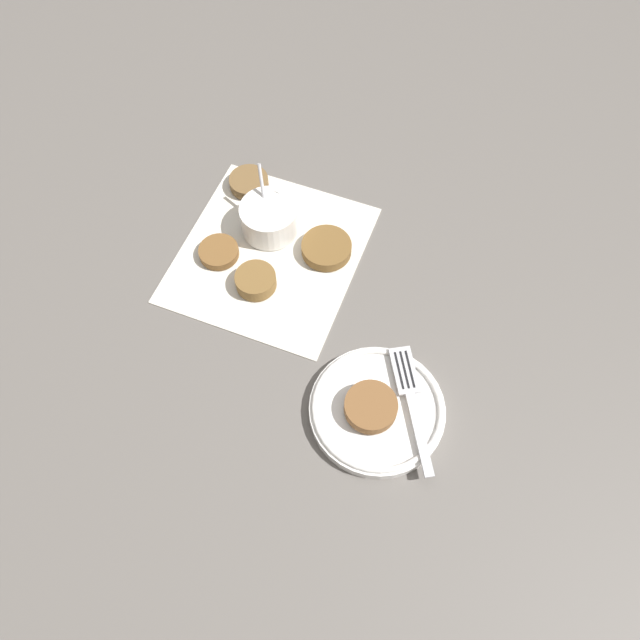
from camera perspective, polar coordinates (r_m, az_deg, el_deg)
The scene contains 10 objects.
ground_plane at distance 0.94m, azimuth -5.62°, elevation 6.34°, with size 4.00×4.00×0.00m, color #605B56.
napkin at distance 0.93m, azimuth -4.50°, elevation 6.24°, with size 0.29×0.26×0.00m.
sauce_bowl at distance 0.94m, azimuth -4.85°, elevation 9.26°, with size 0.09×0.09×0.09m.
fritter_0 at distance 0.89m, azimuth -5.90°, elevation 3.61°, with size 0.06×0.06×0.02m.
fritter_1 at distance 0.92m, azimuth 0.59°, elevation 6.59°, with size 0.07×0.07×0.02m.
fritter_2 at distance 0.93m, azimuth -9.24°, elevation 6.17°, with size 0.06×0.06×0.01m.
fritter_3 at distance 1.01m, azimuth -6.51°, elevation 12.39°, with size 0.06×0.06×0.02m.
serving_plate at distance 0.81m, azimuth 5.23°, elevation -8.16°, with size 0.17×0.17×0.02m.
fritter_on_plate at distance 0.79m, azimuth 4.67°, elevation -7.92°, with size 0.07×0.07×0.02m.
fork at distance 0.81m, azimuth 8.24°, elevation -6.77°, with size 0.16×0.11×0.00m.
Camera 1 is at (-0.46, -0.29, 0.76)m, focal length 35.00 mm.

